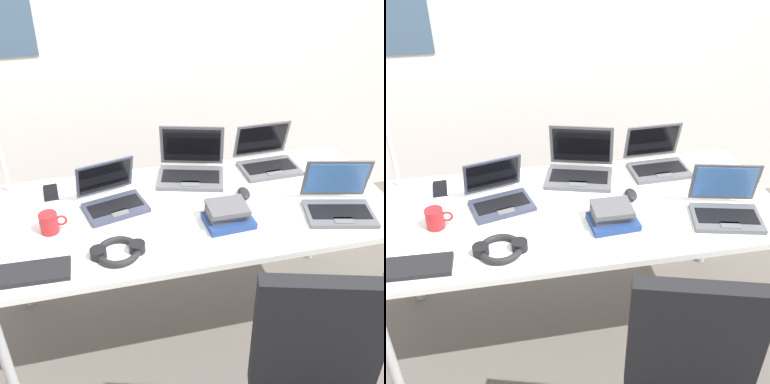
% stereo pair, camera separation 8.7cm
% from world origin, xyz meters
% --- Properties ---
extents(ground_plane, '(12.00, 12.00, 0.00)m').
position_xyz_m(ground_plane, '(0.00, 0.00, 0.00)').
color(ground_plane, '#56514C').
extents(wall_back, '(6.00, 0.13, 2.60)m').
position_xyz_m(wall_back, '(-0.00, 1.10, 1.30)').
color(wall_back, silver).
rests_on(wall_back, ground_plane).
extents(desk, '(1.80, 0.80, 0.74)m').
position_xyz_m(desk, '(0.00, 0.00, 0.68)').
color(desk, white).
rests_on(desk, ground_plane).
extents(desk_lamp, '(0.12, 0.18, 0.40)m').
position_xyz_m(desk_lamp, '(-0.80, 0.28, 0.94)').
color(desk_lamp, white).
rests_on(desk_lamp, desk).
extents(laptop_center, '(0.34, 0.31, 0.22)m').
position_xyz_m(laptop_center, '(0.62, -0.18, 0.78)').
color(laptop_center, '#515459').
rests_on(laptop_center, desk).
extents(laptop_front_left, '(0.37, 0.33, 0.24)m').
position_xyz_m(laptop_front_left, '(0.06, 0.27, 0.79)').
color(laptop_front_left, '#515459').
rests_on(laptop_front_left, desk).
extents(laptop_back_left, '(0.32, 0.30, 0.20)m').
position_xyz_m(laptop_back_left, '(-0.34, 0.10, 0.78)').
color(laptop_back_left, '#33384C').
rests_on(laptop_back_left, desk).
extents(laptop_mid_desk, '(0.30, 0.26, 0.21)m').
position_xyz_m(laptop_mid_desk, '(0.46, 0.27, 0.78)').
color(laptop_mid_desk, '#515459').
rests_on(laptop_mid_desk, desk).
extents(external_keyboard, '(0.33, 0.13, 0.02)m').
position_xyz_m(external_keyboard, '(-0.70, -0.29, 0.75)').
color(external_keyboard, black).
rests_on(external_keyboard, desk).
extents(computer_mouse, '(0.06, 0.10, 0.03)m').
position_xyz_m(computer_mouse, '(0.25, 0.03, 0.76)').
color(computer_mouse, black).
rests_on(computer_mouse, desk).
extents(cell_phone, '(0.07, 0.14, 0.01)m').
position_xyz_m(cell_phone, '(-0.62, 0.27, 0.74)').
color(cell_phone, black).
rests_on(cell_phone, desk).
extents(headphones, '(0.21, 0.18, 0.04)m').
position_xyz_m(headphones, '(-0.35, -0.25, 0.76)').
color(headphones, black).
rests_on(headphones, desk).
extents(pill_bottle, '(0.04, 0.04, 0.08)m').
position_xyz_m(pill_bottle, '(0.71, 0.15, 0.78)').
color(pill_bottle, gold).
rests_on(pill_bottle, desk).
extents(book_stack, '(0.21, 0.17, 0.08)m').
position_xyz_m(book_stack, '(0.12, -0.15, 0.78)').
color(book_stack, navy).
rests_on(book_stack, desk).
extents(coffee_mug, '(0.11, 0.08, 0.09)m').
position_xyz_m(coffee_mug, '(-0.61, -0.03, 0.78)').
color(coffee_mug, '#B21E23').
rests_on(coffee_mug, desk).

